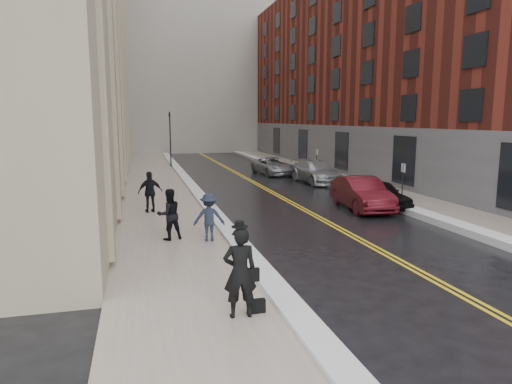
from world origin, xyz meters
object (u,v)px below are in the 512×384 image
car_black (379,194)px  pedestrian_b (209,217)px  car_maroon (361,193)px  car_silver_near (316,172)px  pedestrian_main (240,272)px  pedestrian_c (150,192)px  car_silver_far (273,166)px  pedestrian_a (169,214)px

car_black → pedestrian_b: bearing=-155.6°
car_maroon → car_silver_near: car_maroon is taller
car_silver_near → pedestrian_main: (-10.25, -20.96, 0.39)m
car_silver_near → pedestrian_c: (-11.85, -8.55, 0.34)m
car_black → car_silver_far: bearing=92.2°
car_silver_near → pedestrian_main: size_ratio=2.63×
car_silver_far → pedestrian_main: 27.76m
car_black → pedestrian_b: pedestrian_b is taller
pedestrian_a → pedestrian_c: pedestrian_c is taller
pedestrian_b → car_black: bearing=-144.2°
car_silver_near → pedestrian_c: bearing=-146.3°
pedestrian_c → pedestrian_main: bearing=86.8°
car_silver_near → pedestrian_a: bearing=-131.4°
car_silver_far → pedestrian_main: bearing=-114.7°
pedestrian_a → pedestrian_c: (-0.53, 5.29, 0.03)m
car_silver_near → car_silver_far: 5.65m
pedestrian_c → car_silver_far: bearing=-136.9°
car_maroon → pedestrian_b: bearing=-145.9°
pedestrian_c → car_silver_near: bearing=-154.8°
car_silver_near → pedestrian_a: (-11.32, -13.83, 0.30)m
car_silver_near → car_silver_far: bearing=104.4°
car_black → car_maroon: 1.12m
pedestrian_c → car_maroon: bearing=162.9°
car_maroon → pedestrian_b: (-8.46, -4.63, 0.20)m
car_black → car_silver_near: car_silver_near is taller
car_silver_near → car_black: bearing=-94.3°
car_black → car_silver_far: (-1.22, 14.95, -0.02)m
pedestrian_main → pedestrian_c: pedestrian_main is taller
car_silver_far → pedestrian_a: pedestrian_a is taller
car_maroon → pedestrian_b: size_ratio=2.86×
pedestrian_b → car_maroon: bearing=-142.3°
pedestrian_b → pedestrian_c: pedestrian_c is taller
car_maroon → car_silver_far: bearing=95.9°
car_black → pedestrian_c: (-11.48, 0.99, 0.40)m
car_maroon → pedestrian_a: size_ratio=2.64×
car_black → car_silver_near: bearing=85.3°
car_silver_near → pedestrian_main: pedestrian_main is taller
car_silver_near → pedestrian_b: size_ratio=3.12×
car_silver_far → pedestrian_main: (-8.65, -26.38, 0.48)m
car_maroon → pedestrian_main: (-8.78, -11.22, 0.36)m
pedestrian_b → pedestrian_main: bearing=96.2°
pedestrian_main → pedestrian_b: pedestrian_main is taller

